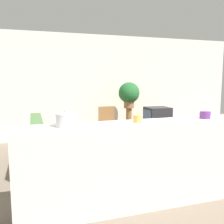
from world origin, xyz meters
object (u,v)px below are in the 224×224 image
wooden_chair (108,123)px  decorative_bowl (66,120)px  couch (55,150)px  television (157,117)px  potted_plant (129,94)px

wooden_chair → decorative_bowl: bearing=-114.6°
couch → wooden_chair: (1.40, 1.37, 0.17)m
television → potted_plant: (-0.50, 0.59, 0.53)m
decorative_bowl → wooden_chair: bearing=65.4°
television → potted_plant: 0.94m
wooden_chair → couch: bearing=-135.6°
television → wooden_chair: (-1.11, 0.46, -0.17)m
television → wooden_chair: television is taller
couch → decorative_bowl: 1.87m
potted_plant → decorative_bowl: 3.77m
television → wooden_chair: size_ratio=0.64×
couch → decorative_bowl: (0.00, -1.69, 0.81)m
couch → television: television is taller
couch → potted_plant: (2.01, 1.50, 0.88)m
wooden_chair → decorative_bowl: decorative_bowl is taller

